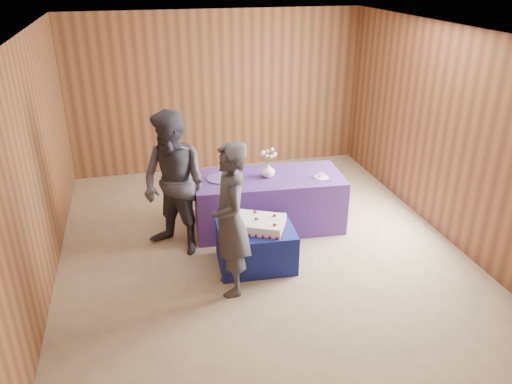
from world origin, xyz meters
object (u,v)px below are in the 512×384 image
object	(u,v)px
cake_table	(256,246)
serving_table	(268,201)
vase	(268,170)
guest_left	(230,220)
guest_right	(174,185)
sheet_cake	(257,223)

from	to	relation	value
cake_table	serving_table	xyz separation A→B (m)	(0.40, 0.92, 0.12)
vase	guest_left	xyz separation A→B (m)	(-0.78, -1.32, 0.03)
guest_right	guest_left	bearing A→B (deg)	-17.23
guest_left	vase	bearing A→B (deg)	149.70
guest_left	sheet_cake	bearing A→B (deg)	137.24
vase	serving_table	bearing A→B (deg)	39.99
serving_table	sheet_cake	world-z (taller)	serving_table
sheet_cake	vase	world-z (taller)	vase
sheet_cake	serving_table	bearing A→B (deg)	92.68
cake_table	sheet_cake	world-z (taller)	sheet_cake
cake_table	guest_left	bearing A→B (deg)	-129.56
vase	guest_right	bearing A→B (deg)	-165.82
sheet_cake	guest_left	bearing A→B (deg)	-106.73
cake_table	vase	bearing A→B (deg)	69.80
cake_table	serving_table	size ratio (longest dim) A/B	0.45
serving_table	vase	bearing A→B (deg)	-135.88
vase	guest_left	distance (m)	1.53
cake_table	serving_table	distance (m)	1.01
sheet_cake	guest_right	distance (m)	1.12
vase	sheet_cake	bearing A→B (deg)	-113.06
cake_table	serving_table	world-z (taller)	serving_table
cake_table	vase	world-z (taller)	vase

